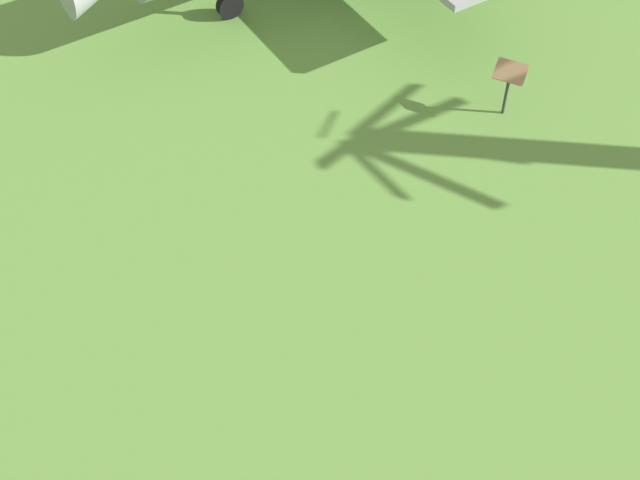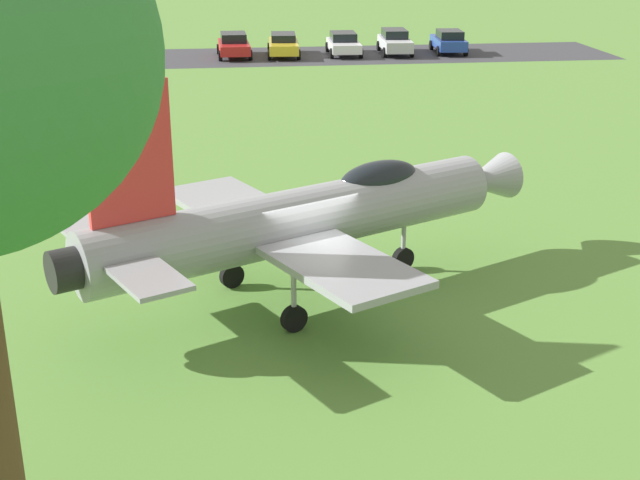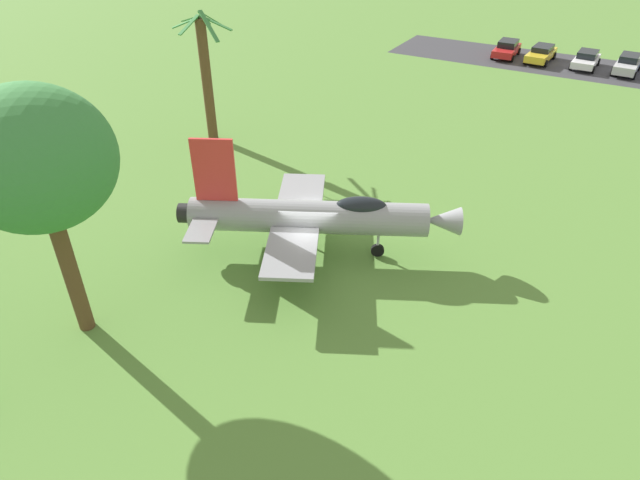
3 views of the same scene
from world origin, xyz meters
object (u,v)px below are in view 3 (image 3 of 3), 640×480
at_px(shade_tree, 35,161).
at_px(parked_car_yellow, 541,53).
at_px(display_jet, 316,216).
at_px(info_plaque, 319,180).
at_px(parked_car_silver, 628,64).
at_px(parked_car_red, 507,49).
at_px(palm_tree, 207,78).
at_px(parked_car_white, 586,59).

height_order(shade_tree, parked_car_yellow, shade_tree).
xyz_separation_m(display_jet, info_plaque, (3.62, 4.30, -1.16)).
bearing_deg(parked_car_silver, parked_car_red, -86.73).
bearing_deg(palm_tree, parked_car_silver, -15.98).
relative_size(shade_tree, parked_car_yellow, 1.89).
relative_size(display_jet, info_plaque, 9.30).
xyz_separation_m(parked_car_silver, parked_car_red, (-3.78, 9.66, -0.03)).
xyz_separation_m(info_plaque, parked_car_red, (30.73, 9.81, -0.09)).
distance_m(display_jet, parked_car_red, 37.16).
height_order(parked_car_silver, parked_car_yellow, parked_car_silver).
relative_size(parked_car_silver, parked_car_yellow, 0.97).
relative_size(parked_car_white, parked_car_yellow, 0.93).
bearing_deg(display_jet, shade_tree, -147.65).
xyz_separation_m(shade_tree, parked_car_silver, (47.98, 2.73, -6.18)).
bearing_deg(parked_car_white, parked_car_yellow, -87.86).
xyz_separation_m(palm_tree, parked_car_silver, (35.16, -10.07, -3.17)).
bearing_deg(parked_car_yellow, shade_tree, -5.98).
bearing_deg(parked_car_red, info_plaque, -4.90).
height_order(shade_tree, palm_tree, shade_tree).
relative_size(info_plaque, parked_car_yellow, 0.23).
xyz_separation_m(shade_tree, parked_car_white, (46.76, 5.85, -6.24)).
bearing_deg(display_jet, parked_car_red, 64.61).
distance_m(shade_tree, palm_tree, 18.36).
height_order(info_plaque, parked_car_silver, parked_car_silver).
bearing_deg(parked_car_silver, palm_tree, -34.08).
xyz_separation_m(shade_tree, info_plaque, (13.47, 2.58, -6.12)).
relative_size(shade_tree, parked_car_white, 2.03).
xyz_separation_m(parked_car_yellow, parked_car_red, (-1.14, 2.93, 0.03)).
bearing_deg(palm_tree, shade_tree, -135.05).
distance_m(display_jet, palm_tree, 14.95).
relative_size(palm_tree, parked_car_white, 1.72).
relative_size(shade_tree, parked_car_silver, 1.95).
xyz_separation_m(display_jet, parked_car_red, (34.35, 14.11, -1.26)).
distance_m(shade_tree, info_plaque, 15.01).
bearing_deg(info_plaque, parked_car_red, 17.71).
height_order(palm_tree, parked_car_silver, palm_tree).
distance_m(shade_tree, parked_car_red, 46.32).
distance_m(display_jet, parked_car_yellow, 37.24).
distance_m(shade_tree, parked_car_yellow, 46.73).
relative_size(info_plaque, parked_car_silver, 0.24).
bearing_deg(palm_tree, parked_car_red, -0.74).
height_order(display_jet, info_plaque, display_jet).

